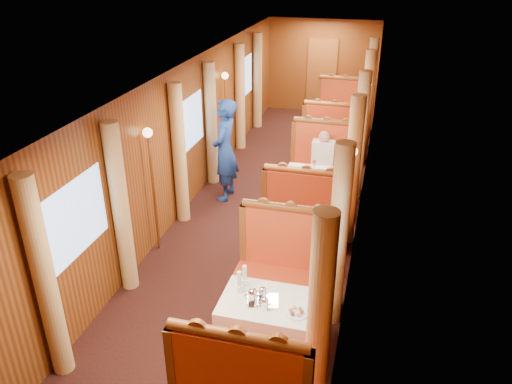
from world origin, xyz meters
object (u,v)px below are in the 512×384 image
(table_far, at_px, (337,129))
(rose_vase_far, at_px, (338,105))
(banquette_near_aft, at_px, (287,273))
(teapot_left, at_px, (253,297))
(banquette_mid_aft, at_px, (323,168))
(teapot_right, at_px, (264,305))
(rose_vase_mid, at_px, (314,164))
(teapot_back, at_px, (262,294))
(banquette_far_fwd, at_px, (332,141))
(passenger, at_px, (323,156))
(banquette_mid_fwd, at_px, (306,219))
(table_mid, at_px, (315,193))
(table_near, at_px, (268,328))
(fruit_plate, at_px, (296,312))
(banquette_far_aft, at_px, (342,114))
(steward, at_px, (225,150))
(tea_tray, at_px, (263,301))

(table_far, relative_size, rose_vase_far, 2.92)
(banquette_near_aft, height_order, rose_vase_far, banquette_near_aft)
(teapot_left, bearing_deg, banquette_mid_aft, 67.08)
(banquette_near_aft, relative_size, table_far, 1.28)
(teapot_right, xyz_separation_m, rose_vase_mid, (-0.02, 3.60, 0.12))
(teapot_left, xyz_separation_m, teapot_back, (0.09, 0.09, -0.01))
(banquette_far_fwd, relative_size, passenger, 1.76)
(table_far, xyz_separation_m, teapot_back, (-0.08, -6.98, 0.43))
(banquette_mid_fwd, bearing_deg, table_mid, 90.00)
(table_near, relative_size, fruit_plate, 4.40)
(rose_vase_mid, bearing_deg, banquette_far_aft, 89.52)
(table_mid, bearing_deg, banquette_mid_aft, 90.00)
(banquette_near_aft, bearing_deg, table_near, -90.00)
(table_far, relative_size, steward, 0.57)
(teapot_left, bearing_deg, rose_vase_far, 67.97)
(tea_tray, xyz_separation_m, teapot_left, (-0.10, -0.05, 0.06))
(banquette_mid_aft, distance_m, teapot_right, 4.67)
(fruit_plate, bearing_deg, tea_tray, 164.24)
(table_mid, xyz_separation_m, tea_tray, (-0.06, -3.52, 0.38))
(table_mid, height_order, table_far, same)
(rose_vase_mid, bearing_deg, banquette_far_fwd, 89.13)
(teapot_back, bearing_deg, rose_vase_mid, 77.40)
(banquette_mid_aft, bearing_deg, banquette_near_aft, -90.00)
(table_far, relative_size, fruit_plate, 4.40)
(banquette_mid_fwd, relative_size, teapot_left, 7.90)
(banquette_mid_aft, xyz_separation_m, teapot_back, (-0.08, -4.49, 0.38))
(rose_vase_far, bearing_deg, passenger, -89.55)
(banquette_far_aft, xyz_separation_m, fruit_plate, (0.32, -8.14, 0.35))
(table_mid, bearing_deg, steward, 173.95)
(banquette_near_aft, distance_m, teapot_left, 1.16)
(teapot_back, height_order, rose_vase_far, rose_vase_far)
(teapot_right, bearing_deg, table_mid, 97.15)
(banquette_far_fwd, bearing_deg, banquette_far_aft, 90.00)
(table_near, bearing_deg, banquette_mid_aft, 90.00)
(banquette_far_fwd, xyz_separation_m, teapot_back, (-0.08, -5.96, 0.38))
(steward, bearing_deg, table_near, 22.66)
(table_near, xyz_separation_m, rose_vase_mid, (-0.04, 3.47, 0.55))
(banquette_mid_fwd, distance_m, rose_vase_mid, 1.10)
(tea_tray, height_order, fruit_plate, fruit_plate)
(banquette_far_aft, height_order, fruit_plate, banquette_far_aft)
(banquette_far_fwd, relative_size, banquette_far_aft, 1.00)
(banquette_mid_aft, distance_m, teapot_back, 4.51)
(table_near, relative_size, tea_tray, 3.09)
(banquette_mid_fwd, xyz_separation_m, rose_vase_far, (-0.02, 4.54, 0.50))
(rose_vase_far, bearing_deg, banquette_mid_aft, -89.51)
(teapot_left, height_order, steward, steward)
(banquette_near_aft, relative_size, passenger, 1.76)
(banquette_far_fwd, bearing_deg, teapot_right, -90.14)
(table_mid, height_order, banquette_mid_fwd, banquette_mid_fwd)
(table_far, distance_m, rose_vase_mid, 3.58)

